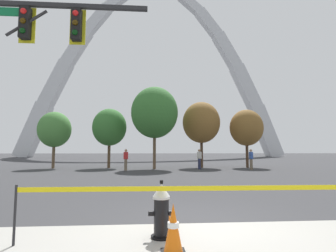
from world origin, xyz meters
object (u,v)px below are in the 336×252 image
(traffic_cone_by_hydrant, at_px, (173,229))
(traffic_signal_gantry, at_px, (14,57))
(pedestrian_standing_center, at_px, (251,159))
(pedestrian_walking_left, at_px, (199,159))
(pedestrian_walking_right, at_px, (126,159))
(traffic_cone_mid_sidewalk, at_px, (165,208))
(fire_hydrant, at_px, (161,211))
(monument_arch, at_px, (154,76))

(traffic_cone_by_hydrant, bearing_deg, traffic_signal_gantry, 141.15)
(pedestrian_standing_center, bearing_deg, pedestrian_walking_left, 165.87)
(traffic_cone_by_hydrant, bearing_deg, pedestrian_walking_left, 77.66)
(traffic_signal_gantry, distance_m, pedestrian_walking_right, 13.30)
(traffic_cone_by_hydrant, xyz_separation_m, pedestrian_walking_left, (3.68, 16.85, 0.46))
(pedestrian_walking_left, bearing_deg, pedestrian_walking_right, -171.94)
(pedestrian_walking_right, bearing_deg, pedestrian_walking_left, 8.06)
(pedestrian_walking_right, bearing_deg, traffic_cone_mid_sidewalk, -82.04)
(traffic_cone_mid_sidewalk, height_order, traffic_signal_gantry, traffic_signal_gantry)
(traffic_cone_by_hydrant, relative_size, pedestrian_walking_right, 0.46)
(traffic_cone_mid_sidewalk, xyz_separation_m, pedestrian_standing_center, (7.60, 14.43, 0.46))
(traffic_signal_gantry, height_order, pedestrian_walking_right, traffic_signal_gantry)
(fire_hydrant, xyz_separation_m, traffic_cone_by_hydrant, (0.14, -0.70, -0.11))
(traffic_cone_mid_sidewalk, xyz_separation_m, traffic_signal_gantry, (-4.05, 1.86, 3.71))
(fire_hydrant, distance_m, traffic_signal_gantry, 5.94)
(monument_arch, bearing_deg, fire_hydrant, -90.83)
(traffic_cone_mid_sidewalk, relative_size, monument_arch, 0.01)
(traffic_cone_by_hydrant, height_order, pedestrian_walking_right, pedestrian_walking_right)
(traffic_cone_by_hydrant, relative_size, pedestrian_walking_left, 0.46)
(fire_hydrant, xyz_separation_m, traffic_signal_gantry, (-3.95, 2.59, 3.60))
(fire_hydrant, relative_size, traffic_signal_gantry, 0.17)
(traffic_cone_by_hydrant, relative_size, monument_arch, 0.01)
(traffic_cone_mid_sidewalk, xyz_separation_m, monument_arch, (0.69, 53.65, 18.13))
(monument_arch, xyz_separation_m, pedestrian_standing_center, (6.90, -39.21, -17.67))
(traffic_cone_mid_sidewalk, bearing_deg, pedestrian_walking_right, 97.96)
(fire_hydrant, height_order, traffic_cone_by_hydrant, fire_hydrant)
(traffic_cone_mid_sidewalk, distance_m, traffic_signal_gantry, 5.80)
(pedestrian_walking_left, xyz_separation_m, pedestrian_standing_center, (3.87, -0.97, 0.00))
(traffic_signal_gantry, xyz_separation_m, pedestrian_walking_right, (2.01, 12.73, -3.25))
(fire_hydrant, xyz_separation_m, traffic_cone_mid_sidewalk, (0.10, 0.74, -0.11))
(traffic_cone_by_hydrant, distance_m, pedestrian_walking_left, 17.25)
(fire_hydrant, height_order, traffic_signal_gantry, traffic_signal_gantry)
(traffic_cone_by_hydrant, height_order, pedestrian_standing_center, pedestrian_standing_center)
(pedestrian_standing_center, bearing_deg, traffic_signal_gantry, -132.79)
(pedestrian_standing_center, height_order, pedestrian_walking_right, same)
(monument_arch, xyz_separation_m, pedestrian_walking_right, (-2.73, -39.06, -17.67))
(fire_hydrant, bearing_deg, traffic_cone_mid_sidewalk, 82.32)
(pedestrian_walking_left, relative_size, pedestrian_walking_right, 1.00)
(traffic_cone_mid_sidewalk, relative_size, pedestrian_walking_left, 0.46)
(traffic_signal_gantry, distance_m, monument_arch, 53.97)
(fire_hydrant, bearing_deg, monument_arch, 89.17)
(fire_hydrant, distance_m, traffic_cone_mid_sidewalk, 0.75)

